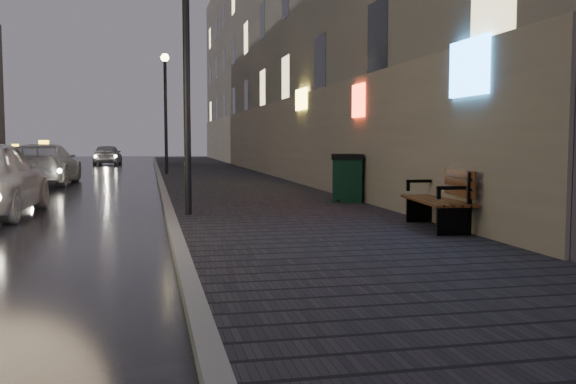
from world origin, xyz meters
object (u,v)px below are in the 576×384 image
taxi_mid (44,164)px  lamp_near (186,47)px  taxi_far (16,158)px  car_far (108,155)px  bench (441,198)px  lamp_far (165,98)px  trash_bin (347,177)px

taxi_mid → lamp_near: bearing=112.9°
taxi_far → car_far: 7.23m
lamp_near → car_far: size_ratio=1.33×
lamp_near → bench: lamp_near is taller
lamp_far → bench: 19.59m
bench → taxi_far: size_ratio=0.45×
bench → taxi_mid: 17.36m
taxi_far → car_far: size_ratio=1.16×
lamp_near → taxi_mid: lamp_near is taller
trash_bin → taxi_mid: bearing=147.0°
taxi_far → taxi_mid: bearing=-75.3°
trash_bin → car_far: 30.00m
lamp_far → lamp_near: bearing=-90.0°
lamp_far → taxi_far: bearing=130.5°
trash_bin → taxi_mid: (-8.50, 10.20, 0.01)m
lamp_far → car_far: 15.64m
lamp_near → taxi_mid: bearing=110.6°
lamp_far → taxi_mid: 6.57m
lamp_far → car_far: lamp_far is taller
trash_bin → car_far: size_ratio=0.29×
lamp_near → taxi_mid: 13.23m
lamp_far → car_far: (-3.43, 15.00, -2.81)m
trash_bin → lamp_near: bearing=-136.8°
car_far → lamp_near: bearing=100.0°
lamp_far → taxi_far: (-8.08, 9.46, -2.85)m
trash_bin → lamp_far: bearing=122.9°
lamp_far → taxi_mid: lamp_far is taller
lamp_near → taxi_far: 26.86m
lamp_near → taxi_far: size_ratio=1.15×
taxi_mid → taxi_far: taxi_mid is taller
car_far → bench: bearing=106.1°
lamp_near → trash_bin: lamp_near is taller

